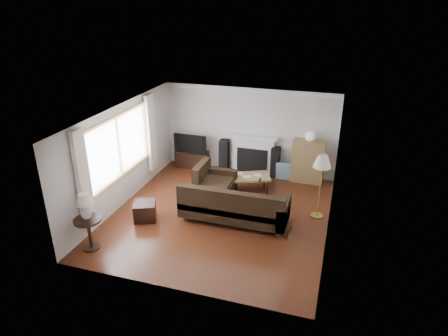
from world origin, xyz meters
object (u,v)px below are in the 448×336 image
(sectional_sofa, at_px, (234,204))
(side_table, at_px, (90,234))
(coffee_table, at_px, (247,183))
(floor_lamp, at_px, (320,187))
(tv_stand, at_px, (192,159))
(bookshelf, at_px, (308,161))

(sectional_sofa, distance_m, side_table, 3.21)
(coffee_table, bearing_deg, floor_lamp, -45.21)
(tv_stand, height_order, sectional_sofa, sectional_sofa)
(bookshelf, height_order, coffee_table, bookshelf)
(bookshelf, xyz_separation_m, sectional_sofa, (-1.36, -2.65, -0.17))
(coffee_table, xyz_separation_m, side_table, (-2.46, -3.51, 0.12))
(bookshelf, xyz_separation_m, coffee_table, (-1.43, -1.11, -0.38))
(tv_stand, distance_m, side_table, 4.62)
(floor_lamp, bearing_deg, tv_stand, 154.43)
(floor_lamp, xyz_separation_m, side_table, (-4.37, -2.72, -0.43))
(sectional_sofa, height_order, floor_lamp, floor_lamp)
(coffee_table, height_order, side_table, side_table)
(tv_stand, height_order, bookshelf, bookshelf)
(side_table, bearing_deg, bookshelf, 49.82)
(tv_stand, xyz_separation_m, side_table, (-0.45, -4.60, 0.10))
(coffee_table, distance_m, floor_lamp, 2.14)
(side_table, bearing_deg, coffee_table, 54.93)
(tv_stand, relative_size, bookshelf, 0.82)
(tv_stand, height_order, floor_lamp, floor_lamp)
(bookshelf, xyz_separation_m, side_table, (-3.90, -4.61, -0.25))
(sectional_sofa, distance_m, coffee_table, 1.56)
(bookshelf, bearing_deg, coffee_table, -142.34)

